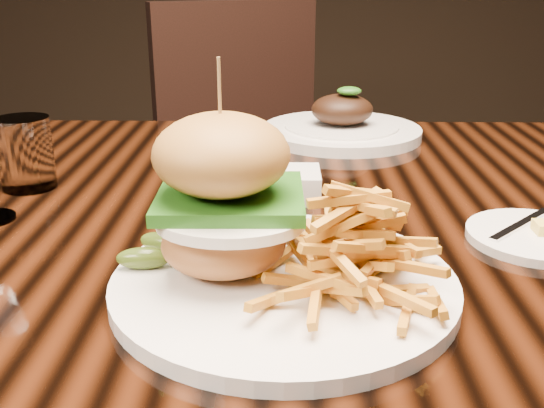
{
  "coord_description": "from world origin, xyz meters",
  "views": [
    {
      "loc": [
        0.01,
        -0.76,
        1.03
      ],
      "look_at": [
        0.0,
        -0.17,
        0.81
      ],
      "focal_mm": 42.0,
      "sensor_mm": 36.0,
      "label": 1
    }
  ],
  "objects_px": {
    "burger_plate": "(282,233)",
    "far_dish": "(341,127)",
    "chair_far": "(252,162)",
    "dining_table": "(272,256)"
  },
  "relations": [
    {
      "from": "far_dish",
      "to": "chair_far",
      "type": "xyz_separation_m",
      "value": [
        -0.18,
        0.55,
        -0.23
      ]
    },
    {
      "from": "burger_plate",
      "to": "chair_far",
      "type": "relative_size",
      "value": 0.33
    },
    {
      "from": "burger_plate",
      "to": "chair_far",
      "type": "distance_m",
      "value": 1.16
    },
    {
      "from": "dining_table",
      "to": "burger_plate",
      "type": "xyz_separation_m",
      "value": [
        0.01,
        -0.24,
        0.13
      ]
    },
    {
      "from": "chair_far",
      "to": "burger_plate",
      "type": "bearing_deg",
      "value": -110.47
    },
    {
      "from": "far_dish",
      "to": "burger_plate",
      "type": "bearing_deg",
      "value": -100.11
    },
    {
      "from": "dining_table",
      "to": "far_dish",
      "type": "xyz_separation_m",
      "value": [
        0.12,
        0.33,
        0.09
      ]
    },
    {
      "from": "dining_table",
      "to": "far_dish",
      "type": "distance_m",
      "value": 0.36
    },
    {
      "from": "dining_table",
      "to": "far_dish",
      "type": "height_order",
      "value": "far_dish"
    },
    {
      "from": "burger_plate",
      "to": "far_dish",
      "type": "distance_m",
      "value": 0.58
    }
  ]
}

